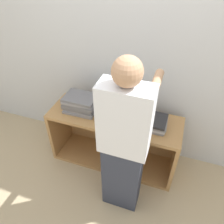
# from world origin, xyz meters

# --- Properties ---
(ground_plane) EXTENTS (12.00, 12.00, 0.00)m
(ground_plane) POSITION_xyz_m (0.00, 0.00, 0.00)
(ground_plane) COLOR tan
(wall_back) EXTENTS (8.00, 0.05, 2.40)m
(wall_back) POSITION_xyz_m (0.00, 0.57, 1.20)
(wall_back) COLOR silver
(wall_back) RESTS_ON ground_plane
(cart) EXTENTS (1.40, 0.47, 0.67)m
(cart) POSITION_xyz_m (0.00, 0.30, 0.34)
(cart) COLOR #A87A47
(cart) RESTS_ON ground_plane
(laptop_open) EXTENTS (0.34, 0.32, 0.25)m
(laptop_open) POSITION_xyz_m (0.00, 0.29, 0.72)
(laptop_open) COLOR gray
(laptop_open) RESTS_ON cart
(laptop_stack_left) EXTENTS (0.36, 0.26, 0.17)m
(laptop_stack_left) POSITION_xyz_m (-0.37, 0.23, 0.76)
(laptop_stack_left) COLOR gray
(laptop_stack_left) RESTS_ON cart
(laptop_stack_right) EXTENTS (0.36, 0.26, 0.10)m
(laptop_stack_right) POSITION_xyz_m (0.36, 0.23, 0.72)
(laptop_stack_right) COLOR gray
(laptop_stack_right) RESTS_ON cart
(person) EXTENTS (0.40, 0.52, 1.58)m
(person) POSITION_xyz_m (0.24, -0.23, 0.79)
(person) COLOR #2D3342
(person) RESTS_ON ground_plane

